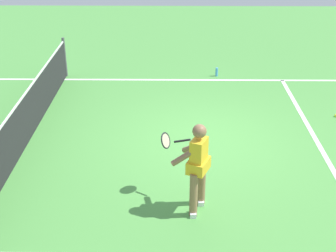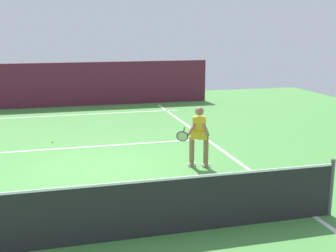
% 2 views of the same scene
% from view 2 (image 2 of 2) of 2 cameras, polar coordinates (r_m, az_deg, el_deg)
% --- Properties ---
extents(ground_plane, '(25.98, 25.98, 0.00)m').
position_cam_2_polar(ground_plane, '(10.82, -8.69, -5.93)').
color(ground_plane, '#4C9342').
extents(court_back_wall, '(12.12, 0.24, 1.98)m').
position_cam_2_polar(court_back_wall, '(20.08, -11.77, 5.45)').
color(court_back_wall, '#561E33').
rests_on(court_back_wall, ground).
extents(baseline_marking, '(8.12, 0.10, 0.01)m').
position_cam_2_polar(baseline_marking, '(18.06, -11.24, 1.51)').
color(baseline_marking, white).
rests_on(baseline_marking, ground).
extents(service_line_marking, '(7.12, 0.10, 0.01)m').
position_cam_2_polar(service_line_marking, '(13.07, -9.80, -2.69)').
color(service_line_marking, white).
rests_on(service_line_marking, ground).
extents(sideline_left_marking, '(0.10, 17.98, 0.01)m').
position_cam_2_polar(sideline_left_marking, '(11.69, 8.98, -4.49)').
color(sideline_left_marking, white).
rests_on(sideline_left_marking, ground).
extents(court_net, '(7.80, 0.08, 1.10)m').
position_cam_2_polar(court_net, '(7.22, -5.64, -11.11)').
color(court_net, '#4C4C51').
rests_on(court_net, ground).
extents(tennis_player, '(1.02, 0.84, 1.55)m').
position_cam_2_polar(tennis_player, '(10.81, 4.08, -1.14)').
color(tennis_player, '#8C6647').
rests_on(tennis_player, ground).
extents(tennis_ball_near, '(0.07, 0.07, 0.07)m').
position_cam_2_polar(tennis_ball_near, '(13.76, -15.08, -2.04)').
color(tennis_ball_near, '#D1E533').
rests_on(tennis_ball_near, ground).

